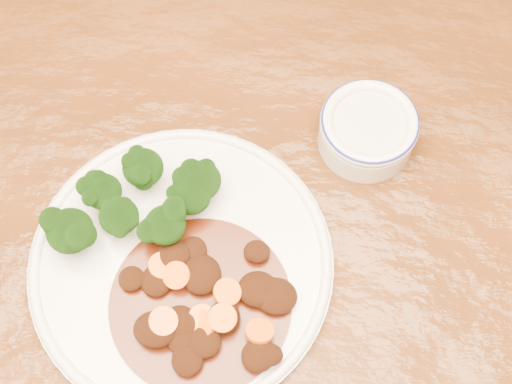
{
  "coord_description": "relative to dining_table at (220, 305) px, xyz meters",
  "views": [
    {
      "loc": [
        0.06,
        -0.22,
        1.44
      ],
      "look_at": [
        0.03,
        0.1,
        0.77
      ],
      "focal_mm": 50.0,
      "sensor_mm": 36.0,
      "label": 1
    }
  ],
  "objects": [
    {
      "name": "dinner_plate",
      "position": [
        -0.04,
        0.02,
        0.09
      ],
      "size": [
        0.31,
        0.31,
        0.02
      ],
      "rotation": [
        0.0,
        0.0,
        0.21
      ],
      "color": "silver",
      "rests_on": "dining_table"
    },
    {
      "name": "dining_table",
      "position": [
        0.0,
        0.0,
        0.0
      ],
      "size": [
        1.51,
        0.92,
        0.75
      ],
      "rotation": [
        0.0,
        0.0,
        -0.01
      ],
      "color": "#592B0F",
      "rests_on": "ground"
    },
    {
      "name": "mince_stew",
      "position": [
        -0.01,
        -0.03,
        0.1
      ],
      "size": [
        0.18,
        0.18,
        0.03
      ],
      "color": "#4C1608",
      "rests_on": "dinner_plate"
    },
    {
      "name": "dip_bowl",
      "position": [
        0.15,
        0.18,
        0.11
      ],
      "size": [
        0.11,
        0.11,
        0.05
      ],
      "rotation": [
        0.0,
        0.0,
        -0.39
      ],
      "color": "silver",
      "rests_on": "dining_table"
    },
    {
      "name": "broccoli_florets",
      "position": [
        -0.08,
        0.06,
        0.12
      ],
      "size": [
        0.17,
        0.12,
        0.05
      ],
      "color": "olive",
      "rests_on": "dinner_plate"
    }
  ]
}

